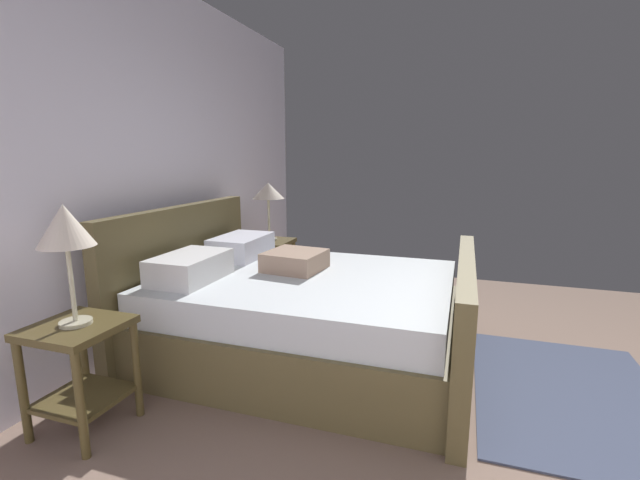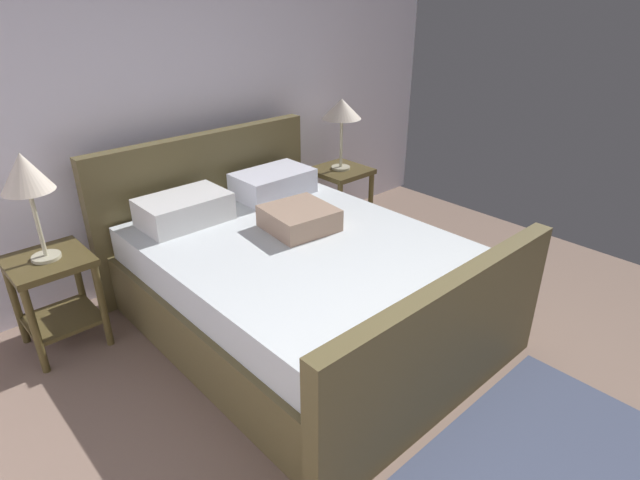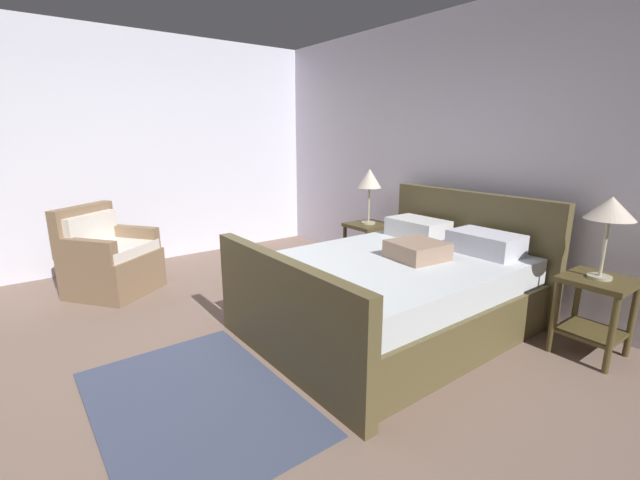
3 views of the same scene
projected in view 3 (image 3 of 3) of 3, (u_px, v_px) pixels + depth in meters
The scene contains 10 objects.
ground_plane at pixel (170, 380), 2.87m from camera, with size 5.80×6.02×0.02m, color #7D6557.
wall_back at pixel (460, 155), 4.33m from camera, with size 5.92×0.12×2.80m, color silver.
wall_side_left at pixel (74, 153), 4.81m from camera, with size 0.12×6.14×2.80m, color white.
bed at pixel (395, 289), 3.55m from camera, with size 1.76×2.23×1.08m.
nightstand_right at pixel (595, 304), 3.09m from camera, with size 0.44×0.44×0.60m.
table_lamp_right at pixel (611, 211), 2.93m from camera, with size 0.32×0.32×0.59m.
nightstand_left at pixel (368, 240), 4.94m from camera, with size 0.44×0.44×0.60m.
table_lamp_left at pixel (369, 180), 4.77m from camera, with size 0.27×0.27×0.63m.
armchair at pixel (108, 260), 4.36m from camera, with size 1.02×1.01×0.90m.
area_rug at pixel (195, 402), 2.60m from camera, with size 1.60×1.10×0.01m, color #3F475F.
Camera 3 is at (2.65, -0.73, 1.61)m, focal length 23.78 mm.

